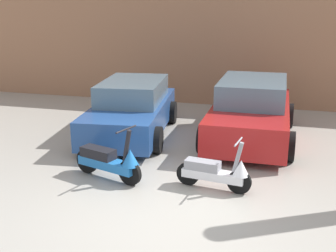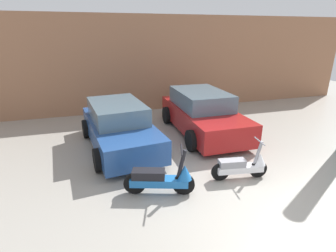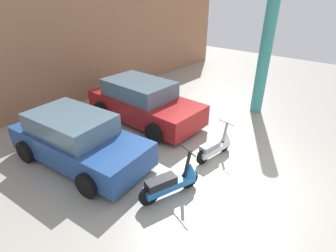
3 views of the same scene
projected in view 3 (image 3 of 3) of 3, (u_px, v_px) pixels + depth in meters
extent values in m
plane|color=#9E998E|center=(234.00, 180.00, 6.38)|extent=(28.00, 28.00, 0.00)
cube|color=#9E6B4C|center=(61.00, 55.00, 9.64)|extent=(19.60, 0.12, 3.96)
cylinder|color=black|center=(189.00, 179.00, 6.04)|extent=(0.47, 0.22, 0.47)
cylinder|color=black|center=(149.00, 195.00, 5.56)|extent=(0.47, 0.22, 0.47)
cube|color=#1E66B2|center=(170.00, 185.00, 5.77)|extent=(1.25, 0.65, 0.16)
cube|color=black|center=(161.00, 182.00, 5.59)|extent=(0.73, 0.47, 0.18)
cylinder|color=black|center=(188.00, 163.00, 5.79)|extent=(0.23, 0.14, 0.66)
cylinder|color=black|center=(188.00, 151.00, 5.64)|extent=(0.20, 0.52, 0.03)
cone|color=#1E66B2|center=(190.00, 169.00, 5.91)|extent=(0.40, 0.40, 0.31)
cylinder|color=black|center=(225.00, 144.00, 7.43)|extent=(0.43, 0.13, 0.42)
cylinder|color=black|center=(203.00, 157.00, 6.89)|extent=(0.43, 0.13, 0.42)
cube|color=silver|center=(214.00, 149.00, 7.14)|extent=(1.12, 0.41, 0.15)
cube|color=gray|center=(210.00, 146.00, 6.95)|extent=(0.64, 0.33, 0.16)
cylinder|color=gray|center=(225.00, 132.00, 7.21)|extent=(0.20, 0.10, 0.59)
cylinder|color=gray|center=(226.00, 122.00, 7.07)|extent=(0.10, 0.48, 0.03)
cone|color=silver|center=(226.00, 136.00, 7.32)|extent=(0.32, 0.32, 0.27)
cube|color=navy|center=(80.00, 145.00, 6.89)|extent=(2.05, 4.05, 0.65)
cube|color=slate|center=(71.00, 123.00, 6.73)|extent=(1.67, 2.33, 0.51)
cylinder|color=black|center=(136.00, 150.00, 7.00)|extent=(0.27, 0.61, 0.59)
cylinder|color=black|center=(87.00, 185.00, 5.76)|extent=(0.27, 0.61, 0.59)
cylinder|color=black|center=(77.00, 127.00, 8.19)|extent=(0.27, 0.61, 0.59)
cylinder|color=black|center=(26.00, 152.00, 6.95)|extent=(0.27, 0.61, 0.59)
cube|color=maroon|center=(145.00, 107.00, 9.04)|extent=(1.74, 4.14, 0.69)
cube|color=slate|center=(139.00, 88.00, 8.90)|extent=(1.52, 2.32, 0.54)
cylinder|color=black|center=(190.00, 114.00, 9.00)|extent=(0.22, 0.63, 0.63)
cylinder|color=black|center=(154.00, 133.00, 7.79)|extent=(0.22, 0.63, 0.63)
cylinder|color=black|center=(138.00, 96.00, 10.47)|extent=(0.22, 0.63, 0.63)
cylinder|color=black|center=(102.00, 110.00, 9.27)|extent=(0.22, 0.63, 0.63)
cylinder|color=teal|center=(264.00, 59.00, 9.08)|extent=(0.41, 0.41, 3.96)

